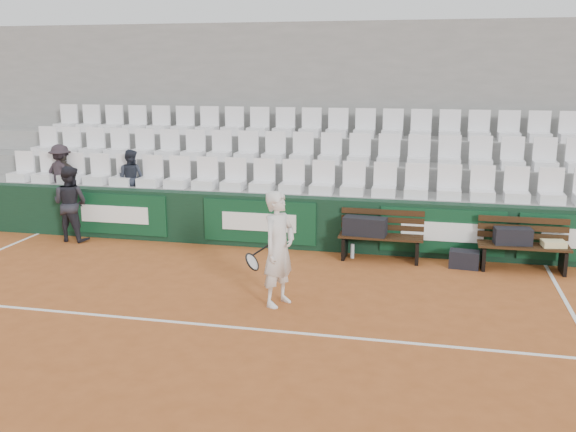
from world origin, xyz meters
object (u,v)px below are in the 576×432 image
object	(u,v)px
sports_bag_ground	(464,259)
spectator_b	(64,157)
water_bottle_far	(451,260)
ball_kid	(70,204)
bench_left	(381,248)
water_bottle_near	(352,251)
sports_bag_left	(365,226)
spectator_c	(130,156)
tennis_player	(279,249)
spectator_a	(60,153)
bench_right	(523,258)
sports_bag_right	(513,236)

from	to	relation	value
sports_bag_ground	spectator_b	xyz separation A→B (m)	(-8.26, 1.10, 1.38)
water_bottle_far	ball_kid	world-z (taller)	ball_kid
bench_left	water_bottle_near	distance (m)	0.52
water_bottle_near	spectator_b	size ratio (longest dim) A/B	0.25
sports_bag_left	spectator_c	bearing A→B (deg)	169.08
water_bottle_far	spectator_b	size ratio (longest dim) A/B	0.25
water_bottle_near	spectator_b	bearing A→B (deg)	171.45
sports_bag_left	tennis_player	world-z (taller)	tennis_player
spectator_a	spectator_b	distance (m)	0.13
water_bottle_far	sports_bag_left	bearing A→B (deg)	173.98
tennis_player	ball_kid	xyz separation A→B (m)	(-4.87, 2.57, -0.09)
water_bottle_near	tennis_player	size ratio (longest dim) A/B	0.16
water_bottle_near	water_bottle_far	world-z (taller)	water_bottle_near
water_bottle_near	bench_left	bearing A→B (deg)	1.65
ball_kid	spectator_c	xyz separation A→B (m)	(0.87, 0.95, 0.84)
bench_right	spectator_a	xyz separation A→B (m)	(-9.31, 1.03, 1.40)
sports_bag_left	tennis_player	xyz separation A→B (m)	(-0.98, -2.56, 0.23)
sports_bag_left	spectator_a	bearing A→B (deg)	171.71
sports_bag_left	bench_right	bearing A→B (deg)	-1.53
ball_kid	bench_right	bearing A→B (deg)	-175.74
sports_bag_right	sports_bag_ground	size ratio (longest dim) A/B	1.23
sports_bag_ground	water_bottle_far	bearing A→B (deg)	-173.91
sports_bag_right	sports_bag_ground	xyz separation A→B (m)	(-0.78, -0.07, -0.44)
water_bottle_near	water_bottle_far	size ratio (longest dim) A/B	1.02
water_bottle_near	spectator_a	distance (m)	6.62
spectator_a	bench_right	bearing A→B (deg)	-171.09
water_bottle_far	ball_kid	size ratio (longest dim) A/B	0.17
sports_bag_left	sports_bag_ground	distance (m)	1.81
spectator_c	sports_bag_right	bearing A→B (deg)	-179.85
spectator_b	spectator_c	bearing A→B (deg)	160.34
ball_kid	spectator_a	size ratio (longest dim) A/B	1.20
bench_left	water_bottle_far	xyz separation A→B (m)	(1.24, -0.19, -0.09)
ball_kid	spectator_a	bearing A→B (deg)	-46.96
tennis_player	spectator_a	distance (m)	6.68
sports_bag_left	water_bottle_near	xyz separation A→B (m)	(-0.22, 0.01, -0.48)
ball_kid	spectator_b	distance (m)	1.39
bench_right	sports_bag_ground	size ratio (longest dim) A/B	3.01
bench_left	spectator_a	xyz separation A→B (m)	(-6.89, 0.93, 1.40)
bench_right	spectator_c	bearing A→B (deg)	172.35
sports_bag_left	spectator_a	size ratio (longest dim) A/B	0.61
bench_left	bench_right	distance (m)	2.42
sports_bag_left	sports_bag_right	distance (m)	2.52
sports_bag_right	tennis_player	bearing A→B (deg)	-144.60
bench_left	water_bottle_far	world-z (taller)	bench_left
bench_right	water_bottle_near	bearing A→B (deg)	178.29
water_bottle_far	spectator_c	distance (m)	6.77
sports_bag_ground	spectator_c	world-z (taller)	spectator_c
sports_bag_ground	spectator_b	bearing A→B (deg)	172.42
sports_bag_left	spectator_c	xyz separation A→B (m)	(-4.99, 0.96, 0.98)
bench_right	spectator_a	distance (m)	9.47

